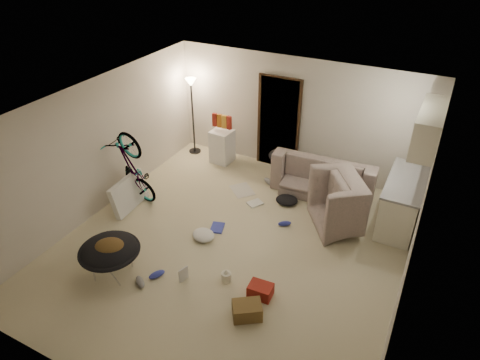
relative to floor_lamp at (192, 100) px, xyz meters
The scene contains 37 objects.
floor 3.81m from the floor_lamp, 47.83° to the right, with size 5.50×6.00×0.02m, color beige.
ceiling 3.77m from the floor_lamp, 47.83° to the right, with size 5.50×6.00×0.02m, color white.
wall_back 2.43m from the floor_lamp, ahead, with size 5.50×0.02×2.50m, color beige.
wall_front 6.15m from the floor_lamp, 67.02° to the right, with size 5.50×0.02×2.50m, color beige.
wall_left 2.67m from the floor_lamp, 97.74° to the right, with size 0.02×6.00×2.50m, color beige.
wall_right 5.80m from the floor_lamp, 27.18° to the right, with size 0.02×6.00×2.50m, color beige.
doorway 2.05m from the floor_lamp, ahead, with size 0.85×0.10×2.04m, color black.
door_trim 2.04m from the floor_lamp, ahead, with size 0.97×0.04×2.10m, color #362212.
floor_lamp is the anchor object (origin of this frame).
kitchen_counter 4.95m from the floor_lamp, ahead, with size 0.60×1.50×0.88m, color #EDE9CF.
counter_top 4.89m from the floor_lamp, ahead, with size 0.64×1.54×0.04m, color gray.
kitchen_uppers 5.04m from the floor_lamp, ahead, with size 0.38×1.40×0.65m, color #EDE9CF.
sofa 3.41m from the floor_lamp, ahead, with size 2.05×0.80×0.60m, color #3D443C.
armchair 4.35m from the floor_lamp, 14.46° to the right, with size 1.15×1.00×0.75m, color #3D443C.
bicycle 2.46m from the floor_lamp, 87.50° to the right, with size 0.57×1.63×0.86m, color black.
book_asset 4.51m from the floor_lamp, 61.01° to the right, with size 0.18×0.25×0.02m, color maroon.
mini_fridge 1.24m from the floor_lamp, ahead, with size 0.45×0.45×0.76m, color white.
snack_box_0 0.72m from the floor_lamp, ahead, with size 0.10×0.07×0.30m, color maroon.
snack_box_1 0.83m from the floor_lamp, ahead, with size 0.10×0.07×0.30m, color #BE6517.
snack_box_2 0.94m from the floor_lamp, ahead, with size 0.10×0.07×0.30m, color gold.
snack_box_3 1.05m from the floor_lamp, ahead, with size 0.10×0.07×0.30m, color maroon.
saucer_chair 4.31m from the floor_lamp, 75.52° to the right, with size 0.94×0.94×0.67m.
hoodie 4.32m from the floor_lamp, 74.97° to the right, with size 0.48×0.40×0.22m, color #533C1C.
sofa_drape 2.44m from the floor_lamp, ahead, with size 0.56×0.46×0.28m, color black.
tv_box 2.70m from the floor_lamp, 87.71° to the right, with size 0.11×0.94×0.62m, color silver.
drink_case_a 5.24m from the floor_lamp, 49.51° to the right, with size 0.41×0.29×0.23m, color brown.
drink_case_b 4.93m from the floor_lamp, 46.01° to the right, with size 0.35×0.26×0.20m, color maroon.
juicer 4.52m from the floor_lamp, 51.38° to the right, with size 0.16×0.16×0.23m.
newspaper 2.42m from the floor_lamp, 29.31° to the right, with size 0.39×0.52×0.01m, color #BAB6AC.
book_blue 3.30m from the floor_lamp, 50.17° to the right, with size 0.22×0.31×0.03m, color #2E38A7.
book_white 2.89m from the floor_lamp, 30.65° to the right, with size 0.22×0.29×0.03m, color silver.
shoe_0 3.67m from the floor_lamp, 29.47° to the right, with size 0.25×0.10×0.09m, color #2E38A7.
shoe_1 2.55m from the floor_lamp, 13.35° to the right, with size 0.29×0.12×0.11m, color slate.
shoe_2 4.38m from the floor_lamp, 66.02° to the right, with size 0.27×0.11×0.10m, color #2E38A7.
shoe_3 4.54m from the floor_lamp, 68.92° to the right, with size 0.27×0.11×0.10m, color slate.
clothes_lump_b 3.19m from the floor_lamp, 19.89° to the right, with size 0.43×0.38×0.13m, color black.
clothes_lump_c 3.49m from the floor_lamp, 55.17° to the right, with size 0.42×0.36×0.13m, color silver.
Camera 1 is at (2.70, -4.95, 4.87)m, focal length 32.00 mm.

